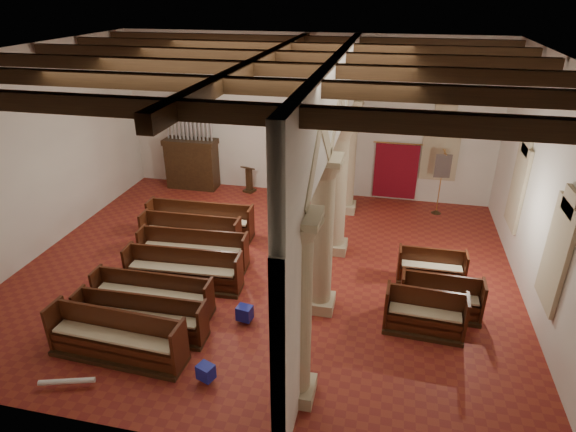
# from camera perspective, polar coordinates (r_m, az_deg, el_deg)

# --- Properties ---
(floor) EXTENTS (14.00, 14.00, 0.00)m
(floor) POSITION_cam_1_polar(r_m,az_deg,el_deg) (14.12, -2.60, -6.28)
(floor) COLOR maroon
(floor) RESTS_ON ground
(ceiling) EXTENTS (14.00, 14.00, 0.00)m
(ceiling) POSITION_cam_1_polar(r_m,az_deg,el_deg) (12.07, -3.19, 18.65)
(ceiling) COLOR black
(ceiling) RESTS_ON wall_back
(wall_back) EXTENTS (14.00, 0.02, 6.00)m
(wall_back) POSITION_cam_1_polar(r_m,az_deg,el_deg) (18.39, 2.06, 11.61)
(wall_back) COLOR beige
(wall_back) RESTS_ON floor
(wall_front) EXTENTS (14.00, 0.02, 6.00)m
(wall_front) POSITION_cam_1_polar(r_m,az_deg,el_deg) (7.81, -14.48, -10.23)
(wall_front) COLOR beige
(wall_front) RESTS_ON floor
(wall_left) EXTENTS (0.02, 12.00, 6.00)m
(wall_left) POSITION_cam_1_polar(r_m,az_deg,el_deg) (16.04, -27.97, 6.47)
(wall_left) COLOR beige
(wall_left) RESTS_ON floor
(wall_right) EXTENTS (0.02, 12.00, 6.00)m
(wall_right) POSITION_cam_1_polar(r_m,az_deg,el_deg) (12.96, 28.60, 2.24)
(wall_right) COLOR beige
(wall_right) RESTS_ON floor
(ceiling_beams) EXTENTS (13.80, 11.80, 0.30)m
(ceiling_beams) POSITION_cam_1_polar(r_m,az_deg,el_deg) (12.10, -3.17, 17.80)
(ceiling_beams) COLOR #372411
(ceiling_beams) RESTS_ON wall_back
(arcade) EXTENTS (0.90, 11.90, 6.00)m
(arcade) POSITION_cam_1_polar(r_m,az_deg,el_deg) (12.27, 5.28, 7.01)
(arcade) COLOR tan
(arcade) RESTS_ON floor
(window_right_a) EXTENTS (0.03, 1.00, 2.20)m
(window_right_a) POSITION_cam_1_polar(r_m,az_deg,el_deg) (11.97, 29.39, -4.06)
(window_right_a) COLOR #367A57
(window_right_a) RESTS_ON wall_right
(window_right_b) EXTENTS (0.03, 1.00, 2.20)m
(window_right_b) POSITION_cam_1_polar(r_m,az_deg,el_deg) (15.48, 25.75, 3.14)
(window_right_b) COLOR #367A57
(window_right_b) RESTS_ON wall_right
(window_back) EXTENTS (1.00, 0.03, 2.20)m
(window_back) POSITION_cam_1_polar(r_m,az_deg,el_deg) (18.40, 17.66, 7.83)
(window_back) COLOR #367A57
(window_back) RESTS_ON wall_back
(pipe_organ) EXTENTS (2.10, 0.85, 4.40)m
(pipe_organ) POSITION_cam_1_polar(r_m,az_deg,el_deg) (19.67, -11.39, 7.12)
(pipe_organ) COLOR #372411
(pipe_organ) RESTS_ON floor
(lectern) EXTENTS (0.54, 0.57, 1.11)m
(lectern) POSITION_cam_1_polar(r_m,az_deg,el_deg) (19.18, -4.63, 4.16)
(lectern) COLOR #361E11
(lectern) RESTS_ON floor
(dossal_curtain) EXTENTS (1.80, 0.07, 2.17)m
(dossal_curtain) POSITION_cam_1_polar(r_m,az_deg,el_deg) (18.58, 12.64, 5.21)
(dossal_curtain) COLOR maroon
(dossal_curtain) RESTS_ON floor
(processional_banner) EXTENTS (0.55, 0.70, 2.41)m
(processional_banner) POSITION_cam_1_polar(r_m,az_deg,el_deg) (17.95, 17.45, 2.65)
(processional_banner) COLOR #372411
(processional_banner) RESTS_ON floor
(hymnal_box_a) EXTENTS (0.41, 0.37, 0.33)m
(hymnal_box_a) POSITION_cam_1_polar(r_m,az_deg,el_deg) (10.57, -9.72, -17.75)
(hymnal_box_a) COLOR navy
(hymnal_box_a) RESTS_ON floor
(hymnal_box_b) EXTENTS (0.40, 0.35, 0.36)m
(hymnal_box_b) POSITION_cam_1_polar(r_m,az_deg,el_deg) (11.97, -5.17, -11.37)
(hymnal_box_b) COLOR navy
(hymnal_box_b) RESTS_ON floor
(hymnal_box_c) EXTENTS (0.34, 0.31, 0.28)m
(hymnal_box_c) POSITION_cam_1_polar(r_m,az_deg,el_deg) (14.43, -7.44, -4.64)
(hymnal_box_c) COLOR navy
(hymnal_box_c) RESTS_ON floor
(tube_heater_a) EXTENTS (1.11, 0.43, 0.11)m
(tube_heater_a) POSITION_cam_1_polar(r_m,az_deg,el_deg) (11.34, -24.73, -17.37)
(tube_heater_a) COLOR silver
(tube_heater_a) RESTS_ON floor
(tube_heater_b) EXTENTS (1.09, 0.36, 0.11)m
(tube_heater_b) POSITION_cam_1_polar(r_m,az_deg,el_deg) (12.09, -22.49, -13.89)
(tube_heater_b) COLOR silver
(tube_heater_b) RESTS_ON floor
(nave_pew_0) EXTENTS (3.14, 0.91, 1.15)m
(nave_pew_0) POSITION_cam_1_polar(r_m,az_deg,el_deg) (11.53, -19.56, -14.05)
(nave_pew_0) COLOR #372411
(nave_pew_0) RESTS_ON floor
(nave_pew_1) EXTENTS (3.15, 0.74, 1.01)m
(nave_pew_1) POSITION_cam_1_polar(r_m,az_deg,el_deg) (12.06, -16.99, -11.97)
(nave_pew_1) COLOR #372411
(nave_pew_1) RESTS_ON floor
(nave_pew_2) EXTENTS (3.09, 0.70, 1.00)m
(nave_pew_2) POSITION_cam_1_polar(r_m,az_deg,el_deg) (12.78, -15.67, -9.42)
(nave_pew_2) COLOR #372411
(nave_pew_2) RESTS_ON floor
(nave_pew_3) EXTENTS (3.21, 0.89, 1.10)m
(nave_pew_3) POSITION_cam_1_polar(r_m,az_deg,el_deg) (13.46, -12.24, -6.85)
(nave_pew_3) COLOR #372411
(nave_pew_3) RESTS_ON floor
(nave_pew_4) EXTENTS (3.22, 0.91, 1.08)m
(nave_pew_4) POSITION_cam_1_polar(r_m,az_deg,el_deg) (14.40, -11.10, -4.46)
(nave_pew_4) COLOR #372411
(nave_pew_4) RESTS_ON floor
(nave_pew_5) EXTENTS (3.12, 0.81, 1.12)m
(nave_pew_5) POSITION_cam_1_polar(r_m,az_deg,el_deg) (15.25, -11.40, -2.63)
(nave_pew_5) COLOR #372411
(nave_pew_5) RESTS_ON floor
(nave_pew_6) EXTENTS (3.49, 0.85, 1.13)m
(nave_pew_6) POSITION_cam_1_polar(r_m,az_deg,el_deg) (16.02, -10.30, -1.06)
(nave_pew_6) COLOR #372411
(nave_pew_6) RESTS_ON floor
(aisle_pew_0) EXTENTS (1.89, 0.83, 1.10)m
(aisle_pew_0) POSITION_cam_1_polar(r_m,az_deg,el_deg) (12.03, 15.81, -11.63)
(aisle_pew_0) COLOR #372411
(aisle_pew_0) RESTS_ON floor
(aisle_pew_1) EXTENTS (1.99, 0.75, 1.06)m
(aisle_pew_1) POSITION_cam_1_polar(r_m,az_deg,el_deg) (12.72, 17.58, -9.72)
(aisle_pew_1) COLOR #372411
(aisle_pew_1) RESTS_ON floor
(aisle_pew_2) EXTENTS (1.82, 0.66, 0.97)m
(aisle_pew_2) POSITION_cam_1_polar(r_m,az_deg,el_deg) (13.95, 16.56, -6.33)
(aisle_pew_2) COLOR #372411
(aisle_pew_2) RESTS_ON floor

